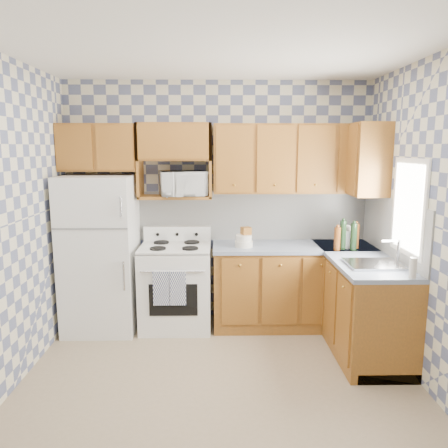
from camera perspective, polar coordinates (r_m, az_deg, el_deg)
The scene contains 30 objects.
floor at distance 3.89m, azimuth -0.58°, elevation -20.48°, with size 3.40×3.40×0.00m, color #877458.
back_wall at distance 4.99m, azimuth -0.74°, elevation 2.81°, with size 3.40×0.02×2.70m, color slate.
right_wall at distance 3.82m, azimuth 25.80°, elevation -0.39°, with size 0.02×3.20×2.70m, color slate.
backsplash_back at distance 5.02m, azimuth 3.83°, elevation 1.10°, with size 2.60×0.01×0.56m, color silver.
backsplash_right at distance 4.56m, azimuth 21.08°, elevation -0.45°, with size 0.01×1.60×0.56m, color silver.
refrigerator at distance 4.90m, azimuth -15.81°, elevation -3.76°, with size 0.75×0.70×1.68m, color white.
stove_body at distance 4.89m, azimuth -6.27°, elevation -8.21°, with size 0.76×0.65×0.90m, color white.
cooktop at distance 4.77m, azimuth -6.37°, elevation -3.01°, with size 0.76×0.65×0.03m, color silver.
backguard at distance 5.02m, azimuth -6.11°, elevation -1.25°, with size 0.76×0.08×0.17m, color white.
dish_towel_left at distance 4.55m, azimuth -8.18°, elevation -8.33°, with size 0.17×0.03×0.36m, color navy.
dish_towel_right at distance 4.53m, azimuth -6.09°, elevation -8.36°, with size 0.17×0.03×0.36m, color navy.
base_cabinets_back at distance 4.97m, azimuth 8.95°, elevation -8.10°, with size 1.75×0.60×0.88m, color brown.
base_cabinets_right at distance 4.65m, azimuth 17.12°, elevation -9.72°, with size 0.60×1.60×0.88m, color brown.
countertop_back at distance 4.84m, azimuth 9.10°, elevation -2.94°, with size 1.77×0.63×0.04m, color slate.
countertop_right at distance 4.52m, azimuth 17.36°, elevation -4.22°, with size 0.63×1.60×0.04m, color slate.
upper_cabinets_back at distance 4.86m, azimuth 9.12°, elevation 8.41°, with size 1.75×0.33×0.74m, color brown.
upper_cabinets_fridge at distance 4.95m, azimuth -16.06°, elevation 9.57°, with size 0.82×0.33×0.50m, color brown.
upper_cabinets_right at distance 4.86m, azimuth 17.86°, elevation 8.06°, with size 0.33×0.70×0.74m, color brown.
microwave_shelf at distance 4.84m, azimuth -6.32°, elevation 3.54°, with size 0.80×0.33×0.03m, color brown.
microwave at distance 4.77m, azimuth -5.38°, elevation 5.28°, with size 0.49×0.33×0.27m, color white.
sink at distance 4.19m, azimuth 18.93°, elevation -5.03°, with size 0.48×0.40×0.03m, color #B7B7BC.
window at distance 4.20m, azimuth 22.99°, elevation 2.05°, with size 0.02×0.66×0.86m, color white.
bottle_0 at distance 4.72m, azimuth 15.26°, elevation -1.39°, with size 0.07×0.07×0.30m, color black.
bottle_1 at distance 4.71m, azimuth 16.58°, elevation -1.61°, with size 0.07×0.07×0.28m, color black.
bottle_2 at distance 4.80m, azimuth 16.84°, elevation -1.52°, with size 0.07×0.07×0.26m, color #5E2E0F.
bottle_3 at distance 4.66m, azimuth 14.57°, elevation -1.87°, with size 0.07×0.07×0.24m, color #5E2E0F.
knife_block at distance 4.71m, azimuth 2.89°, elevation -1.66°, with size 0.09×0.09×0.21m, color brown.
electric_kettle at distance 4.82m, azimuth 15.76°, elevation -1.85°, with size 0.15×0.15×0.19m, color white.
food_containers at distance 4.68m, azimuth 2.60°, elevation -2.21°, with size 0.19×0.19×0.13m, color beige, non-canonical shape.
soap_bottle at distance 3.88m, azimuth 23.45°, elevation -5.28°, with size 0.06×0.06×0.17m, color beige.
Camera 1 is at (-0.02, -3.35, 1.97)m, focal length 35.00 mm.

